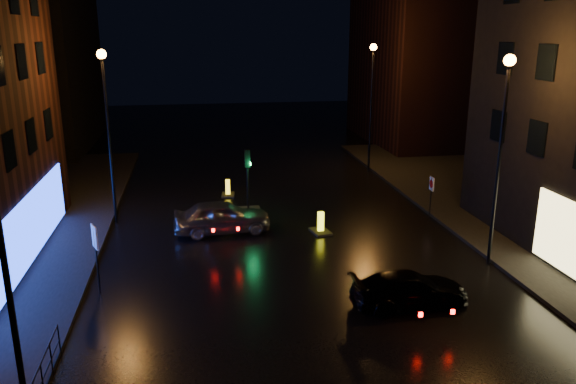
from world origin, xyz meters
name	(u,v)px	position (x,y,z in m)	size (l,w,h in m)	color
ground	(341,367)	(0.00, 0.00, 0.00)	(120.00, 120.00, 0.00)	black
building_far_left	(34,59)	(-16.00, 35.00, 7.00)	(8.00, 16.00, 14.00)	black
building_far_right	(417,70)	(15.00, 32.00, 6.00)	(8.00, 14.00, 12.00)	black
street_lamp_lfar	(107,111)	(-7.80, 14.00, 5.56)	(0.44, 0.44, 8.37)	black
street_lamp_rnear	(502,130)	(7.80, 6.00, 5.56)	(0.44, 0.44, 8.37)	black
street_lamp_rfar	(372,88)	(7.80, 22.00, 5.56)	(0.44, 0.44, 8.37)	black
traffic_signal	(248,206)	(-1.20, 14.00, 0.50)	(1.40, 2.40, 3.45)	black
silver_hatchback	(222,217)	(-2.67, 11.68, 0.77)	(1.82, 4.53, 1.54)	#989B9F
dark_sedan	(410,289)	(3.29, 3.22, 0.60)	(1.68, 4.13, 1.20)	black
bollard_near	(321,228)	(1.90, 10.84, 0.22)	(0.97, 1.28, 1.02)	black
bollard_far	(228,192)	(-2.00, 17.73, 0.21)	(0.84, 1.16, 0.95)	black
road_sign_left	(95,243)	(-7.46, 6.11, 1.93)	(0.30, 0.59, 2.57)	black
road_sign_right	(431,187)	(7.90, 12.10, 1.59)	(0.07, 0.51, 2.12)	black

